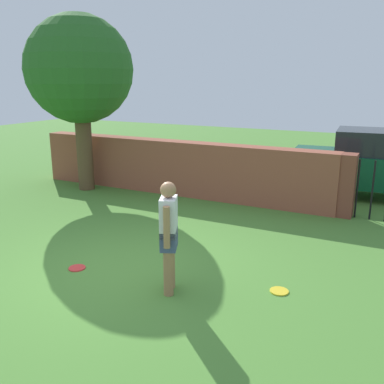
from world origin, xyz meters
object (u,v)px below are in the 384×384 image
Objects in this scene: car at (376,164)px; frisbee_yellow at (279,291)px; person at (169,232)px; tree at (79,71)px; frisbee_red at (77,268)px.

frisbee_yellow is (-0.76, -6.12, -0.85)m from car.
frisbee_yellow is at bearing -87.51° from person.
car reaches higher than frisbee_yellow.
tree is 1.06× the size of car.
frisbee_yellow is (3.13, 0.72, 0.00)m from frisbee_red.
frisbee_red is at bearing -167.06° from frisbee_yellow.
person is 1.81m from frisbee_yellow.
frisbee_yellow is at bearing 12.94° from frisbee_red.
tree is 6.83m from person.
tree is 17.03× the size of frisbee_yellow.
car is 16.02× the size of frisbee_yellow.
frisbee_yellow is at bearing -101.77° from car.
car is 7.91m from frisbee_red.
frisbee_red is at bearing -124.31° from car.
tree reaches higher than car.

